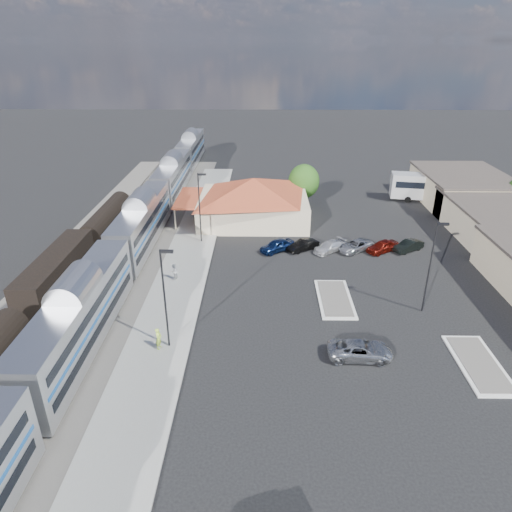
{
  "coord_description": "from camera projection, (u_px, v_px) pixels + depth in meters",
  "views": [
    {
      "loc": [
        -3.28,
        -37.23,
        23.3
      ],
      "look_at": [
        -3.89,
        6.08,
        2.8
      ],
      "focal_mm": 32.0,
      "sensor_mm": 36.0,
      "label": 1
    }
  ],
  "objects": [
    {
      "name": "lamp_plat_s",
      "position": [
        165.0,
        292.0,
        36.01
      ],
      "size": [
        1.08,
        0.25,
        9.0
      ],
      "color": "black",
      "rests_on": "ground"
    },
    {
      "name": "platform",
      "position": [
        181.0,
        279.0,
        49.11
      ],
      "size": [
        5.5,
        92.0,
        0.18
      ],
      "primitive_type": "cube",
      "color": "gray",
      "rests_on": "ground"
    },
    {
      "name": "ground",
      "position": [
        296.0,
        310.0,
        43.57
      ],
      "size": [
        280.0,
        280.0,
        0.0
      ],
      "primitive_type": "plane",
      "color": "black",
      "rests_on": "ground"
    },
    {
      "name": "parked_car_c",
      "position": [
        330.0,
        247.0,
        55.36
      ],
      "size": [
        4.64,
        4.16,
        1.29
      ],
      "primitive_type": "imported",
      "rotation": [
        0.0,
        0.0,
        -0.91
      ],
      "color": "silver",
      "rests_on": "ground"
    },
    {
      "name": "freight_cars",
      "position": [
        57.0,
        274.0,
        46.13
      ],
      "size": [
        2.8,
        46.0,
        4.0
      ],
      "color": "black",
      "rests_on": "ground"
    },
    {
      "name": "lamp_lot",
      "position": [
        432.0,
        260.0,
        41.14
      ],
      "size": [
        1.08,
        0.25,
        9.0
      ],
      "color": "black",
      "rests_on": "ground"
    },
    {
      "name": "parked_car_e",
      "position": [
        382.0,
        246.0,
        55.24
      ],
      "size": [
        4.53,
        3.72,
        1.45
      ],
      "primitive_type": "imported",
      "rotation": [
        0.0,
        0.0,
        -1.01
      ],
      "color": "maroon",
      "rests_on": "ground"
    },
    {
      "name": "parked_car_b",
      "position": [
        303.0,
        245.0,
        55.66
      ],
      "size": [
        4.18,
        3.36,
        1.33
      ],
      "primitive_type": "imported",
      "rotation": [
        0.0,
        0.0,
        -1.01
      ],
      "color": "black",
      "rests_on": "ground"
    },
    {
      "name": "suv",
      "position": [
        360.0,
        350.0,
        36.7
      ],
      "size": [
        5.34,
        2.61,
        1.46
      ],
      "primitive_type": "imported",
      "rotation": [
        0.0,
        0.0,
        1.54
      ],
      "color": "#96999E",
      "rests_on": "ground"
    },
    {
      "name": "person_b",
      "position": [
        174.0,
        272.0,
        48.37
      ],
      "size": [
        0.93,
        1.06,
        1.85
      ],
      "primitive_type": "imported",
      "rotation": [
        0.0,
        0.0,
        -1.86
      ],
      "color": "silver",
      "rests_on": "platform"
    },
    {
      "name": "traffic_island_south",
      "position": [
        335.0,
        298.0,
        45.29
      ],
      "size": [
        3.3,
        7.5,
        0.21
      ],
      "color": "silver",
      "rests_on": "ground"
    },
    {
      "name": "traffic_island_north",
      "position": [
        479.0,
        364.0,
        36.12
      ],
      "size": [
        3.3,
        7.5,
        0.21
      ],
      "color": "silver",
      "rests_on": "ground"
    },
    {
      "name": "lamp_plat_n",
      "position": [
        200.0,
        202.0,
        55.89
      ],
      "size": [
        1.08,
        0.25,
        9.0
      ],
      "color": "black",
      "rests_on": "ground"
    },
    {
      "name": "coach_bus",
      "position": [
        435.0,
        186.0,
        71.96
      ],
      "size": [
        13.69,
        5.01,
        4.3
      ],
      "rotation": [
        0.0,
        0.0,
        1.41
      ],
      "color": "silver",
      "rests_on": "ground"
    },
    {
      "name": "parked_car_f",
      "position": [
        408.0,
        246.0,
        55.49
      ],
      "size": [
        4.22,
        3.35,
        1.35
      ],
      "primitive_type": "imported",
      "rotation": [
        0.0,
        0.0,
        -1.02
      ],
      "color": "black",
      "rests_on": "ground"
    },
    {
      "name": "railbed",
      "position": [
        104.0,
        270.0,
        51.05
      ],
      "size": [
        16.0,
        100.0,
        0.12
      ],
      "primitive_type": "cube",
      "color": "#4C4944",
      "rests_on": "ground"
    },
    {
      "name": "tree_depot",
      "position": [
        304.0,
        181.0,
        68.93
      ],
      "size": [
        4.71,
        4.71,
        6.63
      ],
      "color": "#382314",
      "rests_on": "ground"
    },
    {
      "name": "station_depot",
      "position": [
        253.0,
        199.0,
        63.99
      ],
      "size": [
        18.35,
        12.24,
        6.2
      ],
      "color": "#CAB393",
      "rests_on": "ground"
    },
    {
      "name": "person_a",
      "position": [
        159.0,
        339.0,
        37.46
      ],
      "size": [
        0.6,
        0.78,
        1.91
      ],
      "primitive_type": "imported",
      "rotation": [
        0.0,
        0.0,
        1.35
      ],
      "color": "#B8DE45",
      "rests_on": "platform"
    },
    {
      "name": "parked_car_a",
      "position": [
        277.0,
        246.0,
        55.39
      ],
      "size": [
        4.65,
        3.99,
        1.51
      ],
      "primitive_type": "imported",
      "rotation": [
        0.0,
        0.0,
        -0.96
      ],
      "color": "#0E1E47",
      "rests_on": "ground"
    },
    {
      "name": "passenger_train",
      "position": [
        142.0,
        224.0,
        55.94
      ],
      "size": [
        3.0,
        104.0,
        5.55
      ],
      "color": "silver",
      "rests_on": "ground"
    },
    {
      "name": "parked_car_d",
      "position": [
        356.0,
        246.0,
        55.58
      ],
      "size": [
        5.13,
        4.57,
        1.32
      ],
      "primitive_type": "imported",
      "rotation": [
        0.0,
        0.0,
        -0.94
      ],
      "color": "gray",
      "rests_on": "ground"
    }
  ]
}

